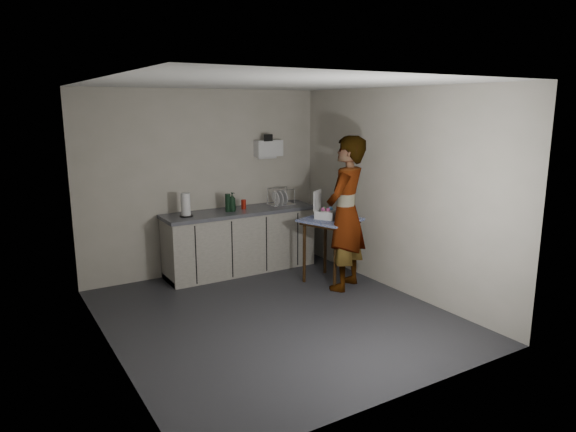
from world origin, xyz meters
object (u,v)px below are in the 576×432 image
standing_man (346,214)px  soda_can (244,204)px  soap_bottle (232,202)px  paper_towel (186,205)px  side_table (330,227)px  kitchen_counter (241,242)px  dish_rack (281,201)px  dark_bottle (228,203)px  bakery_box (326,212)px

standing_man → soda_can: standing_man is taller
soap_bottle → paper_towel: (-0.68, 0.00, 0.02)m
side_table → paper_towel: bearing=128.5°
kitchen_counter → soap_bottle: 0.63m
soap_bottle → dish_rack: (0.82, 0.04, -0.08)m
dark_bottle → paper_towel: paper_towel is taller
soda_can → soap_bottle: bearing=-160.4°
kitchen_counter → bakery_box: 1.38m
side_table → standing_man: standing_man is taller
soap_bottle → soda_can: bearing=19.6°
standing_man → dark_bottle: bearing=-82.2°
soap_bottle → dark_bottle: 0.06m
standing_man → soda_can: bearing=-91.5°
side_table → dish_rack: dish_rack is taller
standing_man → soap_bottle: 1.65m
soda_can → dark_bottle: 0.29m
soda_can → paper_towel: bearing=-175.4°
standing_man → dish_rack: standing_man is taller
paper_towel → bakery_box: bearing=-30.3°
kitchen_counter → soda_can: soda_can is taller
kitchen_counter → paper_towel: (-0.82, -0.03, 0.63)m
side_table → paper_towel: size_ratio=2.75×
kitchen_counter → dish_rack: bearing=0.6°
kitchen_counter → side_table: bearing=-51.0°
soda_can → dish_rack: bearing=-3.3°
soda_can → bakery_box: size_ratio=0.35×
kitchen_counter → dark_bottle: (-0.20, -0.02, 0.61)m
standing_man → soap_bottle: bearing=-83.6°
paper_towel → dish_rack: (1.50, 0.04, -0.09)m
paper_towel → dish_rack: 1.50m
soda_can → dish_rack: (0.60, -0.04, -0.01)m
standing_man → bakery_box: size_ratio=5.28×
soda_can → dark_bottle: (-0.28, -0.06, 0.06)m
side_table → soda_can: bearing=105.0°
paper_towel → bakery_box: (1.63, -0.95, -0.10)m
side_table → dark_bottle: bearing=115.4°
paper_towel → dish_rack: paper_towel is taller
soda_can → dark_bottle: dark_bottle is taller
dish_rack → kitchen_counter: bearing=-179.4°
dark_bottle → soap_bottle: bearing=-13.5°
paper_towel → kitchen_counter: bearing=2.1°
dark_bottle → dish_rack: 0.88m
dish_rack → soap_bottle: bearing=-177.1°
soap_bottle → dish_rack: 0.82m
kitchen_counter → soda_can: size_ratio=16.78×
kitchen_counter → standing_man: standing_man is taller
side_table → paper_towel: (-1.66, 1.01, 0.30)m
soda_can → dark_bottle: size_ratio=0.53×
kitchen_counter → soda_can: bearing=27.1°
kitchen_counter → soap_bottle: size_ratio=8.32×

